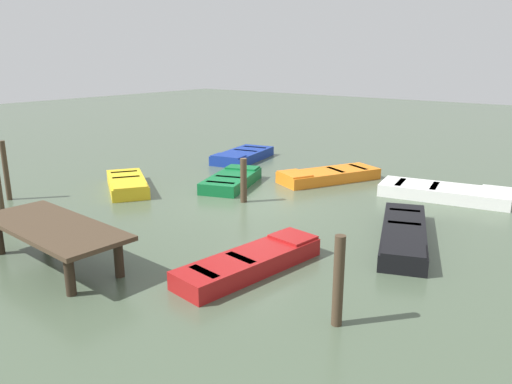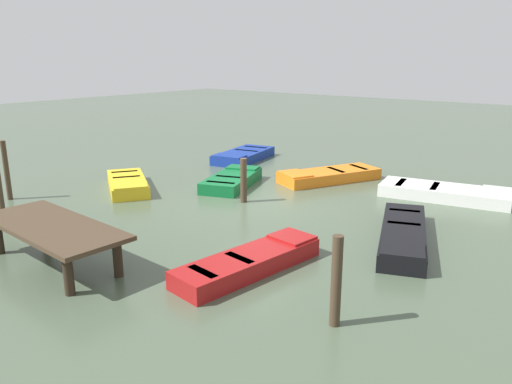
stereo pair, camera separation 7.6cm
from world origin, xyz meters
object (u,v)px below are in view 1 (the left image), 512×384
Objects in this scene: rowboat_red at (251,262)px; rowboat_green at (232,180)px; rowboat_white at (445,192)px; mooring_piling_mid_left at (244,180)px; rowboat_black at (404,234)px; dock_segment at (53,230)px; rowboat_blue at (243,155)px; rowboat_orange at (328,175)px; mooring_piling_center at (6,171)px; mooring_piling_far_left at (338,281)px; rowboat_yellow at (127,184)px.

rowboat_green is (5.09, -5.32, 0.00)m from rowboat_red.
mooring_piling_mid_left is at bearing -149.46° from rowboat_white.
rowboat_red is at bearing -49.25° from rowboat_black.
dock_segment is 0.96× the size of rowboat_black.
dock_segment is at bearing 170.45° from rowboat_green.
rowboat_white is 2.95× the size of mooring_piling_mid_left.
rowboat_red and rowboat_blue have the same top height.
rowboat_green is at bearing -39.04° from mooring_piling_mid_left.
rowboat_black is at bearing -20.52° from rowboat_red.
rowboat_green is at bearing -123.99° from rowboat_black.
rowboat_orange is (-0.96, -10.51, -0.60)m from dock_segment.
mooring_piling_mid_left is (5.43, -0.30, 0.50)m from rowboat_black.
mooring_piling_mid_left reaches higher than rowboat_orange.
rowboat_orange is at bearing -129.10° from mooring_piling_center.
mooring_piling_center is at bearing 35.71° from mooring_piling_mid_left.
rowboat_orange is at bearing 172.69° from rowboat_white.
rowboat_black is (-4.68, 4.41, -0.00)m from rowboat_orange.
rowboat_white is 4.23m from rowboat_orange.
rowboat_green is 2.33× the size of mooring_piling_mid_left.
rowboat_red is at bearing 43.92° from rowboat_orange.
rowboat_orange is 11.09m from mooring_piling_center.
dock_segment is 7.88m from rowboat_green.
mooring_piling_center is at bearing -1.69° from mooring_piling_far_left.
rowboat_red is at bearing 14.01° from rowboat_yellow.
rowboat_green is at bearing 51.40° from rowboat_red.
mooring_piling_far_left reaches higher than rowboat_blue.
rowboat_green is 4.54m from rowboat_blue.
mooring_piling_mid_left reaches higher than rowboat_blue.
rowboat_yellow is 2.00× the size of mooring_piling_far_left.
rowboat_white is 9.28m from mooring_piling_far_left.
rowboat_yellow is (2.55, 2.65, -0.00)m from rowboat_green.
mooring_piling_center is at bearing 121.68° from rowboat_green.
rowboat_white is at bearing 164.59° from rowboat_black.
rowboat_blue is at bearing -102.04° from mooring_piling_center.
dock_segment is at bearing 14.07° from mooring_piling_far_left.
dock_segment is at bearing 131.04° from rowboat_red.
rowboat_green is at bearing -15.08° from rowboat_orange.
mooring_piling_far_left reaches higher than rowboat_red.
mooring_piling_mid_left reaches higher than rowboat_red.
rowboat_yellow is at bearing -122.96° from mooring_piling_center.
rowboat_yellow is 2.32× the size of mooring_piling_mid_left.
mooring_piling_center reaches higher than mooring_piling_mid_left.
rowboat_green is 1.00× the size of rowboat_yellow.
mooring_piling_center reaches higher than rowboat_yellow.
rowboat_red and rowboat_black have the same top height.
rowboat_green and rowboat_yellow have the same top height.
dock_segment reaches higher than rowboat_green.
mooring_piling_center reaches higher than rowboat_white.
rowboat_yellow is 0.77× the size of rowboat_black.
rowboat_white is (-1.52, -8.35, -0.00)m from rowboat_red.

